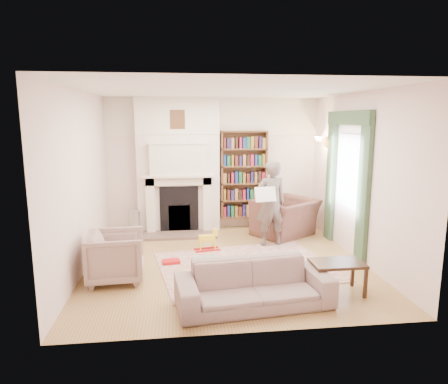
{
  "coord_description": "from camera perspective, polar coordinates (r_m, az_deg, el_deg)",
  "views": [
    {
      "loc": [
        -0.77,
        -6.3,
        2.36
      ],
      "look_at": [
        0.0,
        0.25,
        1.15
      ],
      "focal_mm": 32.0,
      "sensor_mm": 36.0,
      "label": 1
    }
  ],
  "objects": [
    {
      "name": "wall_back",
      "position": [
        8.64,
        -1.56,
        4.01
      ],
      "size": [
        4.5,
        0.0,
        4.5
      ],
      "primitive_type": "plane",
      "rotation": [
        1.57,
        0.0,
        0.0
      ],
      "color": "white",
      "rests_on": "floor"
    },
    {
      "name": "wall_front",
      "position": [
        4.24,
        3.97,
        -2.74
      ],
      "size": [
        4.5,
        0.0,
        4.5
      ],
      "primitive_type": "plane",
      "rotation": [
        -1.57,
        0.0,
        0.0
      ],
      "color": "white",
      "rests_on": "floor"
    },
    {
      "name": "sofa",
      "position": [
        5.22,
        4.3,
        -13.06
      ],
      "size": [
        2.03,
        0.98,
        0.57
      ],
      "primitive_type": "imported",
      "rotation": [
        0.0,
        0.0,
        0.11
      ],
      "color": "#A59488",
      "rests_on": "floor"
    },
    {
      "name": "floor",
      "position": [
        6.78,
        0.25,
        -9.99
      ],
      "size": [
        4.5,
        4.5,
        0.0
      ],
      "primitive_type": "plane",
      "color": "olive",
      "rests_on": "ground"
    },
    {
      "name": "comic_annuals",
      "position": [
        6.37,
        3.6,
        -11.17
      ],
      "size": [
        0.88,
        0.61,
        0.02
      ],
      "color": "red",
      "rests_on": "rug"
    },
    {
      "name": "bookcase",
      "position": [
        8.62,
        2.84,
        2.48
      ],
      "size": [
        1.0,
        0.24,
        1.85
      ],
      "primitive_type": "cube",
      "color": "brown",
      "rests_on": "floor"
    },
    {
      "name": "window",
      "position": [
        7.4,
        17.32,
        2.86
      ],
      "size": [
        0.02,
        0.9,
        1.3
      ],
      "primitive_type": "cube",
      "color": "silver",
      "rests_on": "wall_right"
    },
    {
      "name": "wall_right",
      "position": [
        7.06,
        18.72,
        2.02
      ],
      "size": [
        0.0,
        4.5,
        4.5
      ],
      "primitive_type": "plane",
      "rotation": [
        1.57,
        0.0,
        -1.57
      ],
      "color": "white",
      "rests_on": "floor"
    },
    {
      "name": "paraffin_heater",
      "position": [
        8.28,
        -12.65,
        -4.44
      ],
      "size": [
        0.31,
        0.31,
        0.55
      ],
      "primitive_type": "cylinder",
      "rotation": [
        0.0,
        0.0,
        0.38
      ],
      "color": "#A5A8AC",
      "rests_on": "floor"
    },
    {
      "name": "wall_left",
      "position": [
        6.54,
        -19.7,
        1.34
      ],
      "size": [
        0.0,
        4.5,
        4.5
      ],
      "primitive_type": "plane",
      "rotation": [
        1.57,
        0.0,
        1.57
      ],
      "color": "white",
      "rests_on": "floor"
    },
    {
      "name": "man_reading",
      "position": [
        7.49,
        6.7,
        -1.63
      ],
      "size": [
        0.64,
        0.47,
        1.62
      ],
      "primitive_type": "imported",
      "rotation": [
        0.0,
        0.0,
        3.28
      ],
      "color": "#5B4F48",
      "rests_on": "floor"
    },
    {
      "name": "curtain_right",
      "position": [
        8.06,
        15.0,
        1.76
      ],
      "size": [
        0.07,
        0.32,
        2.4
      ],
      "primitive_type": "cube",
      "color": "#2F4931",
      "rests_on": "floor"
    },
    {
      "name": "armchair_left",
      "position": [
        6.15,
        -15.19,
        -8.87
      ],
      "size": [
        0.86,
        0.84,
        0.74
      ],
      "primitive_type": "imported",
      "rotation": [
        0.0,
        0.0,
        1.64
      ],
      "color": "#AB9F8D",
      "rests_on": "floor"
    },
    {
      "name": "armchair_reading",
      "position": [
        8.26,
        8.72,
        -3.64
      ],
      "size": [
        1.52,
        1.48,
        0.75
      ],
      "primitive_type": "imported",
      "rotation": [
        0.0,
        0.0,
        3.74
      ],
      "color": "#4E312A",
      "rests_on": "floor"
    },
    {
      "name": "newspaper",
      "position": [
        7.22,
        5.95,
        -0.32
      ],
      "size": [
        0.4,
        0.16,
        0.26
      ],
      "primitive_type": "cube",
      "rotation": [
        -0.35,
        0.0,
        0.14
      ],
      "color": "white",
      "rests_on": "man_reading"
    },
    {
      "name": "coffee_table",
      "position": [
        5.79,
        15.8,
        -11.67
      ],
      "size": [
        0.7,
        0.46,
        0.45
      ],
      "primitive_type": null,
      "rotation": [
        0.0,
        0.0,
        0.01
      ],
      "color": "#311F11",
      "rests_on": "floor"
    },
    {
      "name": "game_box_lid",
      "position": [
        6.75,
        -7.58,
        -9.83
      ],
      "size": [
        0.31,
        0.23,
        0.05
      ],
      "primitive_type": "cube",
      "rotation": [
        0.0,
        0.0,
        0.16
      ],
      "color": "red",
      "rests_on": "rug"
    },
    {
      "name": "rug",
      "position": [
        6.58,
        3.11,
        -10.57
      ],
      "size": [
        3.02,
        2.51,
        0.01
      ],
      "primitive_type": "cube",
      "rotation": [
        0.0,
        0.0,
        0.17
      ],
      "color": "beige",
      "rests_on": "floor"
    },
    {
      "name": "fireplace",
      "position": [
        8.41,
        -6.54,
        3.68
      ],
      "size": [
        1.7,
        0.58,
        2.8
      ],
      "color": "white",
      "rests_on": "floor"
    },
    {
      "name": "pelmet",
      "position": [
        7.33,
        17.4,
        10.08
      ],
      "size": [
        0.09,
        1.7,
        0.24
      ],
      "primitive_type": "cube",
      "color": "#2F4931",
      "rests_on": "wall_right"
    },
    {
      "name": "rocking_horse",
      "position": [
        7.26,
        -2.46,
        -6.92
      ],
      "size": [
        0.48,
        0.26,
        0.4
      ],
      "primitive_type": null,
      "rotation": [
        0.0,
        0.0,
        0.17
      ],
      "color": "yellow",
      "rests_on": "rug"
    },
    {
      "name": "wall_sconce",
      "position": [
        8.3,
        13.11,
        6.95
      ],
      "size": [
        0.2,
        0.24,
        0.24
      ],
      "primitive_type": null,
      "color": "gold",
      "rests_on": "wall_right"
    },
    {
      "name": "board_game",
      "position": [
        6.79,
        -2.5,
        -9.71
      ],
      "size": [
        0.48,
        0.48,
        0.03
      ],
      "primitive_type": "cube",
      "rotation": [
        0.0,
        0.0,
        0.33
      ],
      "color": "#BAC144",
      "rests_on": "rug"
    },
    {
      "name": "ceiling",
      "position": [
        6.37,
        0.27,
        14.35
      ],
      "size": [
        4.5,
        4.5,
        0.0
      ],
      "primitive_type": "plane",
      "rotation": [
        3.14,
        0.0,
        0.0
      ],
      "color": "white",
      "rests_on": "wall_back"
    },
    {
      "name": "curtain_left",
      "position": [
        6.8,
        19.32,
        -0.02
      ],
      "size": [
        0.07,
        0.32,
        2.4
      ],
      "primitive_type": "cube",
      "color": "#2F4931",
      "rests_on": "floor"
    }
  ]
}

